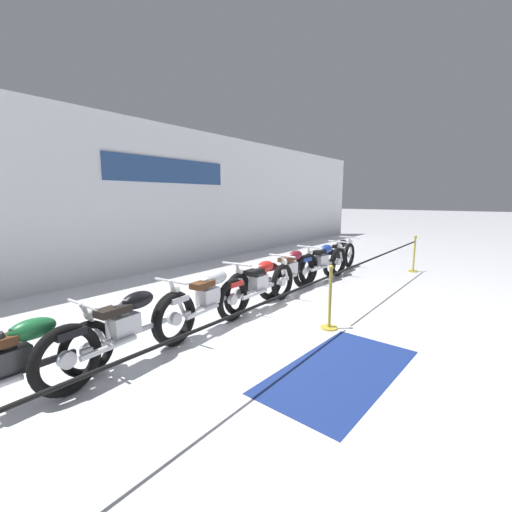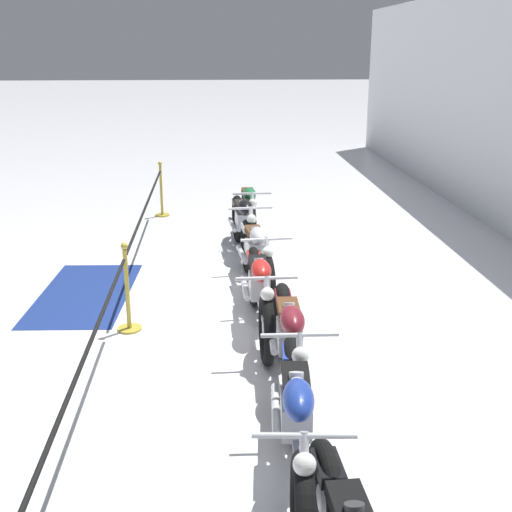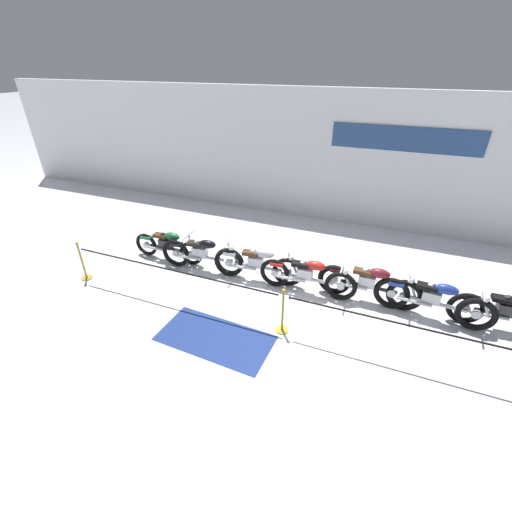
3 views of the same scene
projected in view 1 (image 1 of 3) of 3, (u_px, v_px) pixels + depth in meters
ground_plane at (281, 314)px, 6.26m from camera, size 120.00×120.00×0.00m
back_wall at (119, 198)px, 8.99m from camera, size 28.00×0.29×4.20m
motorcycle_green_0 at (17, 362)px, 3.45m from camera, size 2.13×0.62×0.92m
motorcycle_black_1 at (128, 329)px, 4.27m from camera, size 2.32×0.62×0.97m
motorcycle_silver_2 at (211, 299)px, 5.52m from camera, size 2.32×0.62×0.97m
motorcycle_red_3 at (260, 284)px, 6.49m from camera, size 2.35×0.62×0.95m
motorcycle_maroon_4 at (291, 271)px, 7.69m from camera, size 2.35×0.62×0.97m
motorcycle_blue_5 at (322, 263)px, 8.66m from camera, size 2.44×0.62×0.97m
motorcycle_black_6 at (340, 255)px, 9.85m from camera, size 2.26×0.62×0.95m
stanchion_far_left at (286, 304)px, 4.41m from camera, size 10.83×0.28×1.05m
stanchion_mid_left at (330, 307)px, 5.51m from camera, size 0.28×0.28×1.05m
stanchion_mid_right at (414, 259)px, 9.82m from camera, size 0.28×0.28×1.05m
floor_banner at (341, 370)px, 4.20m from camera, size 2.38×1.27×0.01m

